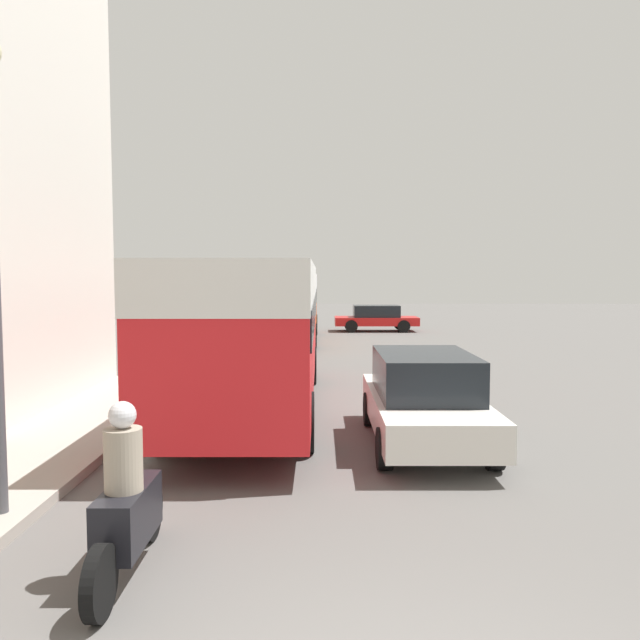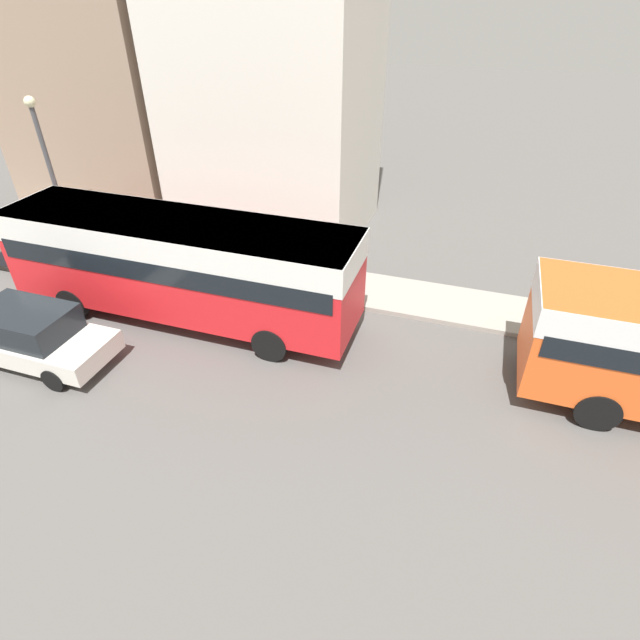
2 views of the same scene
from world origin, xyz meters
name	(u,v)px [view 2 (image 2 of 2)]	position (x,y,z in m)	size (l,w,h in m)	color
sidewalk	(15,232)	(-5.10, 0.00, 0.07)	(2.20, 120.00, 0.15)	#9E998E
building_corner	(103,38)	(-9.39, 2.89, 6.77)	(6.37, 6.78, 13.54)	gray
building_midblock	(273,52)	(-9.27, 10.05, 6.52)	(6.14, 6.84, 13.04)	silver
bus_lead	(179,257)	(-2.02, 9.92, 2.03)	(2.60, 10.50, 3.14)	red
motorcycle_behind_lead	(4,255)	(-2.49, 2.42, 0.68)	(0.38, 2.24, 1.73)	black
car_far_curb	(30,335)	(1.16, 7.12, 0.82)	(1.86, 4.46, 1.59)	silver
lamp_post	(49,164)	(-4.35, 3.67, 3.41)	(0.36, 0.36, 5.43)	#47474C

